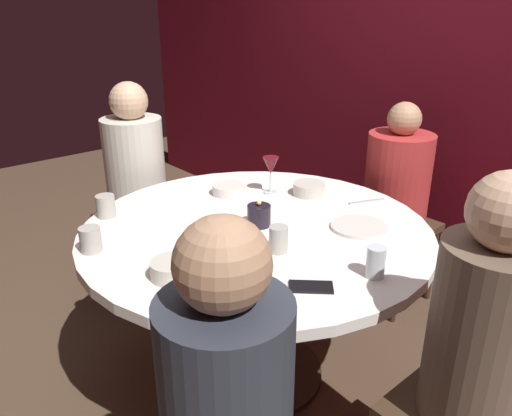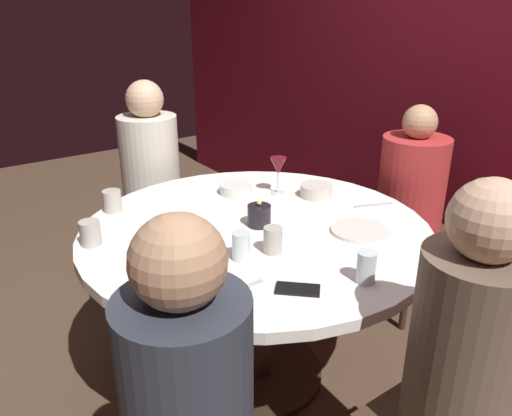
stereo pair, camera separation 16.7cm
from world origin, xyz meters
The scene contains 21 objects.
ground_plane centered at (0.00, 0.00, 0.00)m, with size 8.00×8.00×0.00m, color #4C3828.
back_wall centered at (0.00, 1.45, 1.30)m, with size 6.00×0.10×2.60m, color maroon.
dining_table centered at (0.00, 0.00, 0.60)m, with size 1.41×1.41×0.74m.
seated_diner_left centered at (-1.00, 0.00, 0.74)m, with size 0.40×0.40×1.21m.
seated_diner_back centered at (0.00, 0.99, 0.70)m, with size 0.40×0.40×1.12m.
seated_diner_right centered at (0.94, 0.00, 0.75)m, with size 0.40×0.40×1.21m.
seated_diner_front_right centered at (0.69, -0.69, 0.74)m, with size 0.57×0.57×1.21m.
candle_holder centered at (0.00, 0.02, 0.79)m, with size 0.10×0.10×0.11m.
wine_glass centered at (-0.24, 0.30, 0.87)m, with size 0.08×0.08×0.18m.
dinner_plate centered at (0.29, 0.30, 0.75)m, with size 0.23×0.23×0.01m, color silver.
cell_phone centered at (0.47, -0.18, 0.75)m, with size 0.07×0.14×0.01m, color black.
bowl_serving_large centered at (-0.11, 0.42, 0.77)m, with size 0.15×0.15×0.06m, color beige.
bowl_salad_center centered at (0.12, -0.47, 0.77)m, with size 0.15×0.15×0.06m, color beige.
bowl_small_white centered at (-0.36, 0.14, 0.77)m, with size 0.15×0.15×0.05m, color silver.
cup_near_candle centered at (-0.49, -0.41, 0.79)m, with size 0.08×0.08×0.09m, color #B2ADA3.
cup_by_left_diner centered at (-0.23, -0.59, 0.79)m, with size 0.08×0.08×0.09m, color #B2ADA3.
cup_by_right_diner centered at (0.22, -0.08, 0.79)m, with size 0.07×0.07×0.10m, color #B2ADA3.
cup_center_front centered at (0.19, -0.21, 0.80)m, with size 0.06×0.06×0.10m, color silver.
cup_far_edge centered at (0.56, 0.03, 0.80)m, with size 0.06×0.06×0.11m, color silver.
fork_near_plate centered at (0.36, -0.32, 0.75)m, with size 0.02×0.18×0.01m, color #B7B7BC.
knife_near_plate centered at (0.13, 0.55, 0.75)m, with size 0.02×0.18×0.01m, color #B7B7BC.
Camera 1 is at (1.38, -1.21, 1.59)m, focal length 35.13 mm.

